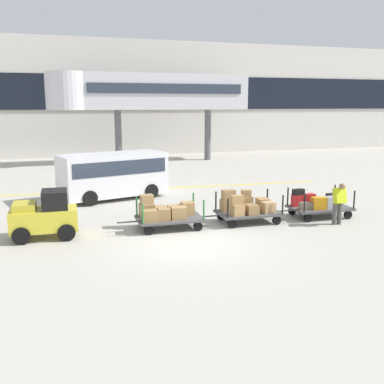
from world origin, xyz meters
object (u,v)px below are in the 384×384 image
(baggage_cart_middle, at_px, (247,207))
(safety_cone_near, at_px, (162,176))
(baggage_tug, at_px, (45,216))
(baggage_cart_tail, at_px, (318,204))
(shuttle_van, at_px, (113,172))
(baggage_handler, at_px, (339,202))
(baggage_cart_lead, at_px, (166,213))

(baggage_cart_middle, relative_size, safety_cone_near, 5.49)
(baggage_tug, distance_m, baggage_cart_tail, 10.09)
(shuttle_van, bearing_deg, baggage_cart_middle, -54.41)
(baggage_cart_tail, height_order, baggage_handler, baggage_handler)
(baggage_cart_lead, height_order, baggage_cart_tail, baggage_cart_lead)
(baggage_handler, bearing_deg, baggage_cart_lead, 166.93)
(baggage_cart_tail, bearing_deg, baggage_tug, 178.62)
(baggage_cart_lead, xyz_separation_m, baggage_cart_tail, (6.04, -0.17, -0.03))
(safety_cone_near, bearing_deg, baggage_cart_tail, -68.68)
(baggage_tug, relative_size, safety_cone_near, 3.87)
(baggage_handler, relative_size, shuttle_van, 0.30)
(baggage_tug, height_order, baggage_cart_middle, baggage_tug)
(baggage_tug, bearing_deg, safety_cone_near, 56.89)
(baggage_handler, bearing_deg, baggage_cart_middle, 156.55)
(safety_cone_near, bearing_deg, baggage_tug, -123.11)
(baggage_tug, bearing_deg, baggage_cart_lead, -0.99)
(baggage_tug, relative_size, baggage_cart_middle, 0.71)
(shuttle_van, relative_size, safety_cone_near, 9.33)
(baggage_cart_tail, relative_size, baggage_handler, 1.93)
(baggage_cart_middle, bearing_deg, safety_cone_near, 94.93)
(baggage_tug, height_order, shuttle_van, shuttle_van)
(baggage_cart_lead, height_order, shuttle_van, shuttle_van)
(baggage_tug, distance_m, safety_cone_near, 11.45)
(baggage_cart_lead, relative_size, shuttle_van, 0.59)
(baggage_cart_lead, relative_size, baggage_cart_middle, 1.00)
(baggage_cart_middle, height_order, safety_cone_near, baggage_cart_middle)
(baggage_tug, relative_size, shuttle_van, 0.41)
(baggage_cart_lead, xyz_separation_m, safety_cone_near, (2.21, 9.65, -0.27))
(baggage_handler, distance_m, safety_cone_near, 11.74)
(baggage_cart_lead, height_order, baggage_handler, baggage_handler)
(baggage_cart_lead, bearing_deg, shuttle_van, 100.73)
(shuttle_van, xyz_separation_m, safety_cone_near, (3.28, 3.99, -0.96))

